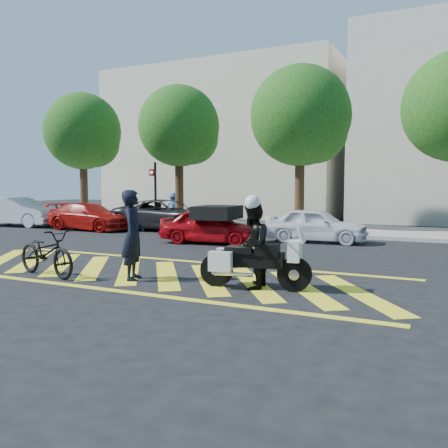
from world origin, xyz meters
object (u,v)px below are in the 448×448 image
at_px(officer_bike, 133,235).
at_px(police_motorcycle, 253,262).
at_px(parked_left, 90,217).
at_px(parked_mid_left, 166,215).
at_px(officer_moto, 252,246).
at_px(parked_mid_right, 316,225).
at_px(red_convertible, 211,226).
at_px(bicycle, 46,252).
at_px(parked_far_left, 19,212).

relative_size(officer_bike, police_motorcycle, 0.87).
xyz_separation_m(parked_left, parked_mid_left, (3.34, 1.40, 0.09)).
height_order(officer_bike, parked_mid_left, officer_bike).
relative_size(officer_moto, parked_mid_right, 0.47).
xyz_separation_m(officer_bike, red_convertible, (-1.53, 6.58, -0.37)).
distance_m(officer_bike, bicycle, 2.18).
height_order(officer_bike, parked_left, officer_bike).
relative_size(bicycle, police_motorcycle, 0.91).
xyz_separation_m(officer_bike, parked_left, (-9.01, 8.63, -0.37)).
height_order(police_motorcycle, parked_mid_left, parked_mid_left).
bearing_deg(parked_mid_left, red_convertible, -130.47).
bearing_deg(parked_mid_right, parked_far_left, 86.05).
relative_size(officer_moto, red_convertible, 0.48).
xyz_separation_m(bicycle, parked_mid_right, (3.83, 9.17, 0.09)).
height_order(police_motorcycle, parked_mid_right, parked_mid_right).
relative_size(officer_moto, parked_mid_left, 0.34).
height_order(parked_far_left, parked_mid_left, parked_far_left).
xyz_separation_m(officer_bike, police_motorcycle, (2.73, 0.31, -0.44)).
height_order(officer_bike, bicycle, officer_bike).
relative_size(police_motorcycle, officer_moto, 1.31).
bearing_deg(officer_moto, parked_mid_right, 177.75).
xyz_separation_m(officer_bike, parked_far_left, (-13.69, 8.63, -0.26)).
distance_m(parked_left, parked_mid_left, 3.62).
height_order(bicycle, officer_moto, officer_moto).
height_order(red_convertible, parked_far_left, parked_far_left).
xyz_separation_m(red_convertible, parked_mid_right, (3.30, 2.05, 0.01)).
distance_m(parked_far_left, parked_mid_right, 15.46).
height_order(officer_bike, police_motorcycle, officer_bike).
distance_m(officer_bike, parked_mid_left, 11.52).
relative_size(bicycle, red_convertible, 0.57).
distance_m(police_motorcycle, red_convertible, 7.58).
bearing_deg(officer_moto, parked_left, -134.08).
relative_size(police_motorcycle, red_convertible, 0.63).
height_order(officer_bike, parked_mid_right, officer_bike).
xyz_separation_m(police_motorcycle, red_convertible, (-4.26, 6.26, 0.07)).
height_order(bicycle, parked_left, parked_left).
bearing_deg(parked_far_left, parked_mid_left, -86.30).
bearing_deg(parked_mid_right, officer_moto, -177.45).
height_order(officer_moto, parked_mid_left, officer_moto).
bearing_deg(parked_far_left, officer_moto, -123.06).
height_order(police_motorcycle, parked_far_left, parked_far_left).
relative_size(bicycle, officer_moto, 1.19).
bearing_deg(parked_far_left, parked_left, -96.20).
bearing_deg(parked_left, red_convertible, -102.71).
xyz_separation_m(police_motorcycle, parked_mid_right, (-0.96, 8.31, 0.08)).
bearing_deg(officer_bike, parked_left, 22.28).
relative_size(parked_left, parked_mid_left, 0.84).
distance_m(parked_far_left, parked_left, 4.68).
relative_size(police_motorcycle, parked_left, 0.53).
xyz_separation_m(red_convertible, parked_far_left, (-12.16, 2.05, 0.12)).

